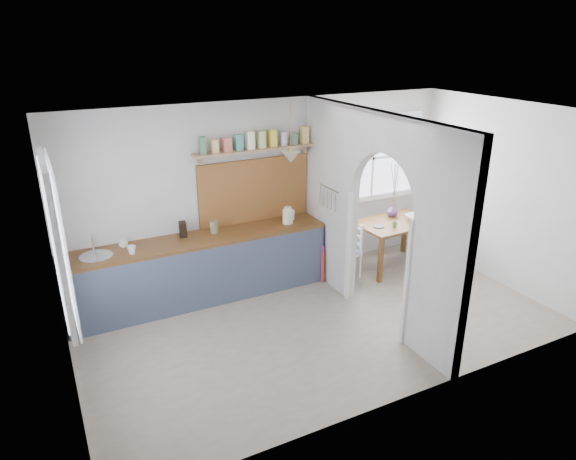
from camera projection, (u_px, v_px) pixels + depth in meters
name	position (u px, v px, depth m)	size (l,w,h in m)	color
floor	(321.00, 323.00, 6.48)	(5.80, 3.20, 0.01)	gray
ceiling	(327.00, 115.00, 5.54)	(5.80, 3.20, 0.01)	silver
walls	(324.00, 227.00, 6.01)	(5.81, 3.21, 2.60)	silver
partition	(371.00, 205.00, 6.30)	(0.12, 3.20, 2.60)	silver
kitchen_window	(54.00, 242.00, 4.67)	(0.10, 1.16, 1.50)	white
nook_window	(373.00, 158.00, 7.96)	(1.76, 0.10, 1.30)	white
counter	(201.00, 267.00, 6.94)	(3.50, 0.60, 0.90)	#563412
sink	(96.00, 257.00, 6.21)	(0.40, 0.40, 0.02)	silver
backsplash	(254.00, 190.00, 7.22)	(1.65, 0.03, 0.90)	brown
shelf	(256.00, 145.00, 6.91)	(1.75, 0.20, 0.21)	tan
pendant_lamp	(291.00, 157.00, 6.82)	(0.26, 0.26, 0.16)	beige
utensil_rail	(329.00, 188.00, 6.96)	(0.02, 0.02, 0.50)	silver
dining_table	(393.00, 244.00, 7.93)	(1.18, 0.79, 0.74)	#563412
chair_left	(344.00, 252.00, 7.51)	(0.39, 0.39, 0.85)	white
chair_right	(439.00, 231.00, 8.29)	(0.39, 0.39, 0.85)	white
kettle	(288.00, 215.00, 7.24)	(0.20, 0.16, 0.24)	white
mug_a	(132.00, 250.00, 6.26)	(0.11, 0.11, 0.10)	white
mug_b	(123.00, 244.00, 6.45)	(0.12, 0.12, 0.09)	white
knife_block	(183.00, 229.00, 6.77)	(0.09, 0.13, 0.20)	black
jar	(214.00, 227.00, 6.90)	(0.11, 0.11, 0.17)	#6F6C51
towel_magenta	(322.00, 265.00, 7.44)	(0.02, 0.03, 0.60)	#D12F87
towel_orange	(323.00, 267.00, 7.42)	(0.02, 0.03, 0.45)	#BF5118
bowl	(416.00, 217.00, 7.86)	(0.31, 0.31, 0.08)	white
table_cup	(395.00, 224.00, 7.58)	(0.09, 0.09, 0.08)	#6B9364
plate	(379.00, 226.00, 7.59)	(0.17, 0.17, 0.01)	#3A3131
vase	(392.00, 211.00, 7.99)	(0.18, 0.18, 0.19)	#53375F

